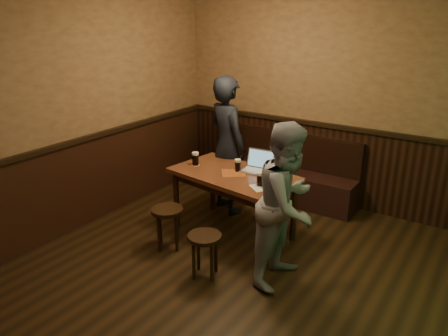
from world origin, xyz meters
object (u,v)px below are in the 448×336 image
at_px(pint_mid, 238,165).
at_px(pint_right, 260,179).
at_px(pub_table, 233,181).
at_px(pint_left, 195,159).
at_px(laptop, 258,166).
at_px(bench, 283,177).
at_px(person_grey, 288,205).
at_px(stool_left, 167,216).
at_px(stool_right, 205,243).
at_px(person_suit, 227,145).

bearing_deg(pint_mid, pint_right, -29.05).
distance_m(pint_mid, pint_right, 0.51).
distance_m(pub_table, pint_left, 0.58).
relative_size(pint_right, laptop, 0.42).
relative_size(bench, pint_left, 12.75).
bearing_deg(person_grey, pub_table, 62.60).
bearing_deg(stool_left, pint_mid, 60.82).
bearing_deg(laptop, stool_right, -92.26).
xyz_separation_m(bench, pub_table, (0.00, -1.36, 0.38)).
bearing_deg(stool_right, person_suit, 115.34).
relative_size(bench, stool_right, 4.64).
height_order(pint_left, person_grey, person_grey).
xyz_separation_m(pub_table, pint_right, (0.46, -0.17, 0.18)).
bearing_deg(person_grey, bench, 28.34).
distance_m(stool_right, pint_mid, 1.17).
height_order(pub_table, pint_mid, pint_mid).
distance_m(stool_right, person_suit, 1.74).
bearing_deg(stool_left, pint_right, 31.68).
xyz_separation_m(stool_left, person_suit, (-0.01, 1.27, 0.53)).
bearing_deg(laptop, person_grey, -50.15).
bearing_deg(pint_left, stool_right, -48.71).
height_order(stool_left, pint_right, pint_right).
bearing_deg(stool_right, stool_left, 161.76).
relative_size(stool_left, pint_left, 2.89).
bearing_deg(stool_left, person_grey, 8.00).
bearing_deg(pint_right, laptop, 121.93).
bearing_deg(bench, pint_left, -111.55).
distance_m(pub_table, person_suit, 0.74).
relative_size(pub_table, pint_mid, 10.29).
height_order(bench, stool_right, bench).
distance_m(pub_table, stool_right, 1.04).
relative_size(stool_right, person_suit, 0.26).
xyz_separation_m(laptop, person_suit, (-0.65, 0.30, 0.07)).
bearing_deg(pint_mid, person_suit, 134.54).
xyz_separation_m(stool_left, laptop, (0.64, 0.96, 0.46)).
bearing_deg(stool_left, laptop, 56.31).
relative_size(stool_left, stool_right, 1.05).
height_order(pint_right, person_grey, person_grey).
bearing_deg(stool_right, pub_table, 105.48).
distance_m(bench, pint_mid, 1.40).
relative_size(pub_table, pint_right, 10.08).
bearing_deg(pint_mid, stool_left, -119.18).
bearing_deg(person_grey, stool_right, 122.44).
xyz_separation_m(pint_left, pint_mid, (0.56, 0.11, -0.01)).
distance_m(stool_left, pint_mid, 1.03).
height_order(stool_left, stool_right, stool_left).
distance_m(stool_right, pint_right, 0.95).
distance_m(pint_mid, laptop, 0.25).
height_order(pub_table, person_suit, person_suit).
xyz_separation_m(pint_mid, pint_right, (0.45, -0.25, 0.00)).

